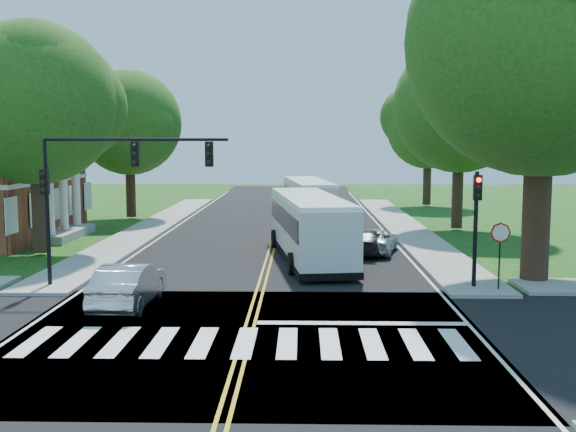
{
  "coord_description": "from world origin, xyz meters",
  "views": [
    {
      "loc": [
        1.62,
        -19.01,
        5.69
      ],
      "look_at": [
        0.98,
        10.48,
        2.4
      ],
      "focal_mm": 42.0,
      "sensor_mm": 36.0,
      "label": 1
    }
  ],
  "objects_px": {
    "bus_lead": "(309,226)",
    "signal_ne": "(476,213)",
    "bus_follow": "(308,200)",
    "signal_nw": "(106,176)",
    "hatchback": "(129,285)",
    "dark_sedan": "(367,242)",
    "suv": "(374,241)"
  },
  "relations": [
    {
      "from": "signal_nw",
      "to": "suv",
      "type": "height_order",
      "value": "signal_nw"
    },
    {
      "from": "suv",
      "to": "signal_nw",
      "type": "bearing_deg",
      "value": 51.94
    },
    {
      "from": "bus_follow",
      "to": "suv",
      "type": "xyz_separation_m",
      "value": [
        3.26,
        -13.62,
        -0.93
      ]
    },
    {
      "from": "bus_lead",
      "to": "hatchback",
      "type": "height_order",
      "value": "bus_lead"
    },
    {
      "from": "signal_ne",
      "to": "hatchback",
      "type": "distance_m",
      "value": 13.07
    },
    {
      "from": "bus_lead",
      "to": "hatchback",
      "type": "distance_m",
      "value": 11.36
    },
    {
      "from": "signal_ne",
      "to": "bus_follow",
      "type": "bearing_deg",
      "value": 105.48
    },
    {
      "from": "bus_follow",
      "to": "dark_sedan",
      "type": "distance_m",
      "value": 14.35
    },
    {
      "from": "signal_nw",
      "to": "hatchback",
      "type": "bearing_deg",
      "value": -61.93
    },
    {
      "from": "signal_ne",
      "to": "dark_sedan",
      "type": "xyz_separation_m",
      "value": [
        -3.29,
        8.23,
        -2.33
      ]
    },
    {
      "from": "bus_follow",
      "to": "signal_ne",
      "type": "bearing_deg",
      "value": 98.13
    },
    {
      "from": "dark_sedan",
      "to": "signal_ne",
      "type": "bearing_deg",
      "value": 125.87
    },
    {
      "from": "dark_sedan",
      "to": "bus_follow",
      "type": "bearing_deg",
      "value": -64.39
    },
    {
      "from": "signal_ne",
      "to": "hatchback",
      "type": "height_order",
      "value": "signal_ne"
    },
    {
      "from": "bus_follow",
      "to": "bus_lead",
      "type": "bearing_deg",
      "value": 82.36
    },
    {
      "from": "bus_follow",
      "to": "hatchback",
      "type": "xyz_separation_m",
      "value": [
        -6.41,
        -25.05,
        -0.79
      ]
    },
    {
      "from": "bus_lead",
      "to": "hatchback",
      "type": "relative_size",
      "value": 2.65
    },
    {
      "from": "signal_nw",
      "to": "bus_follow",
      "type": "height_order",
      "value": "signal_nw"
    },
    {
      "from": "suv",
      "to": "hatchback",
      "type": "bearing_deg",
      "value": 63.9
    },
    {
      "from": "signal_nw",
      "to": "hatchback",
      "type": "distance_m",
      "value": 4.79
    },
    {
      "from": "bus_follow",
      "to": "suv",
      "type": "relative_size",
      "value": 2.61
    },
    {
      "from": "signal_nw",
      "to": "bus_follow",
      "type": "bearing_deg",
      "value": 70.49
    },
    {
      "from": "hatchback",
      "to": "dark_sedan",
      "type": "distance_m",
      "value": 14.4
    },
    {
      "from": "hatchback",
      "to": "suv",
      "type": "height_order",
      "value": "hatchback"
    },
    {
      "from": "signal_nw",
      "to": "signal_ne",
      "type": "distance_m",
      "value": 14.13
    },
    {
      "from": "bus_lead",
      "to": "suv",
      "type": "distance_m",
      "value": 4.04
    },
    {
      "from": "signal_ne",
      "to": "suv",
      "type": "xyz_separation_m",
      "value": [
        -2.9,
        8.64,
        -2.34
      ]
    },
    {
      "from": "signal_nw",
      "to": "dark_sedan",
      "type": "distance_m",
      "value": 14.06
    },
    {
      "from": "bus_lead",
      "to": "hatchback",
      "type": "bearing_deg",
      "value": 48.0
    },
    {
      "from": "signal_nw",
      "to": "hatchback",
      "type": "height_order",
      "value": "signal_nw"
    },
    {
      "from": "hatchback",
      "to": "suv",
      "type": "xyz_separation_m",
      "value": [
        9.67,
        11.43,
        -0.14
      ]
    },
    {
      "from": "bus_lead",
      "to": "signal_ne",
      "type": "bearing_deg",
      "value": 125.33
    }
  ]
}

